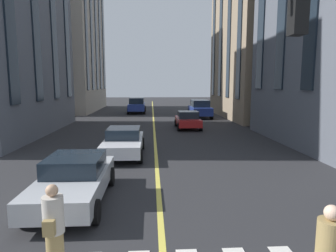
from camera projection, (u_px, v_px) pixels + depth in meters
name	position (u px, v px, depth m)	size (l,w,h in m)	color
lane_centre_line	(154.00, 132.00, 21.90)	(80.00, 0.16, 0.01)	#D8C64C
car_white_parked_a	(124.00, 142.00, 14.59)	(4.40, 1.95, 1.37)	silver
car_red_trailing	(188.00, 120.00, 23.59)	(3.90, 1.89, 1.40)	#B21E1E
car_blue_mid	(137.00, 105.00, 36.34)	(4.70, 2.14, 1.88)	navy
car_silver_oncoming	(75.00, 179.00, 8.82)	(4.40, 1.95, 1.37)	#B7BABF
car_blue_far	(200.00, 109.00, 31.20)	(4.70, 2.14, 1.88)	navy
pedestrian_near	(54.00, 230.00, 5.41)	(0.50, 0.38, 1.72)	#997F4C
building_right_near	(281.00, 42.00, 31.15)	(14.19, 12.12, 15.77)	gray
building_left_far	(44.00, 33.00, 38.79)	(15.10, 13.60, 20.39)	#A89E8E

